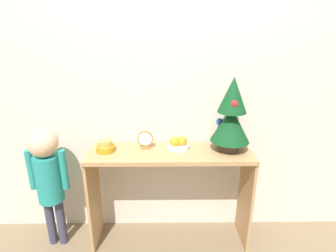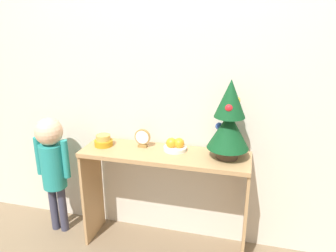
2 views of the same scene
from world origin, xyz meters
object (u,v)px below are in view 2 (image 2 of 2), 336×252
(mini_tree, at_px, (229,121))
(child_figure, at_px, (52,159))
(singing_bowl, at_px, (103,141))
(fruit_bowl, at_px, (175,145))
(desk_clock, at_px, (143,138))

(mini_tree, relative_size, child_figure, 0.55)
(child_figure, bearing_deg, singing_bowl, 4.81)
(fruit_bowl, xyz_separation_m, desk_clock, (-0.24, 0.00, 0.03))
(singing_bowl, height_order, desk_clock, desk_clock)
(mini_tree, bearing_deg, singing_bowl, -179.20)
(mini_tree, height_order, singing_bowl, mini_tree)
(singing_bowl, bearing_deg, fruit_bowl, 5.35)
(singing_bowl, bearing_deg, mini_tree, 0.80)
(desk_clock, height_order, child_figure, child_figure)
(singing_bowl, height_order, child_figure, child_figure)
(child_figure, bearing_deg, mini_tree, 2.09)
(mini_tree, distance_m, desk_clock, 0.64)
(singing_bowl, bearing_deg, child_figure, -175.19)
(fruit_bowl, xyz_separation_m, child_figure, (-0.95, -0.08, -0.18))
(mini_tree, distance_m, singing_bowl, 0.92)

